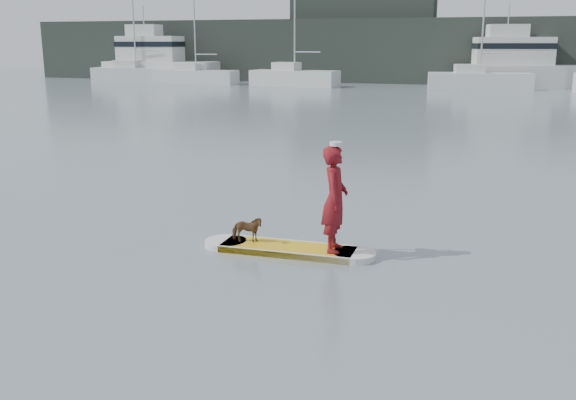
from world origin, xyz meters
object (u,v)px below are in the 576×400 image
(paddler, at_px, (335,199))
(sailboat_c, at_px, (294,77))
(sailboat_d, at_px, (479,79))
(dog, at_px, (247,229))
(motor_yacht_a, at_px, (520,64))
(paddleboard, at_px, (288,249))
(motor_yacht_b, at_px, (156,61))
(sailboat_b, at_px, (196,75))
(sailboat_a, at_px, (136,74))

(paddler, bearing_deg, sailboat_c, 10.74)
(sailboat_c, height_order, sailboat_d, sailboat_d)
(dog, bearing_deg, paddler, -100.42)
(motor_yacht_a, bearing_deg, paddleboard, -107.62)
(paddleboard, bearing_deg, motor_yacht_b, 120.57)
(dog, bearing_deg, paddleboard, -100.42)
(paddler, height_order, sailboat_b, sailboat_b)
(motor_yacht_a, bearing_deg, motor_yacht_b, 172.42)
(dog, relative_size, motor_yacht_b, 0.05)
(sailboat_b, xyz_separation_m, sailboat_d, (25.58, -0.04, 0.06))
(sailboat_b, bearing_deg, motor_yacht_b, 159.96)
(paddler, relative_size, dog, 3.25)
(paddleboard, height_order, dog, dog)
(dog, bearing_deg, sailboat_a, 21.60)
(paddleboard, bearing_deg, paddler, 0.00)
(sailboat_d, bearing_deg, sailboat_a, 172.09)
(dog, xyz_separation_m, motor_yacht_b, (-27.43, 47.03, 1.67))
(sailboat_a, relative_size, motor_yacht_b, 1.09)
(sailboat_a, height_order, sailboat_b, sailboat_a)
(paddler, xyz_separation_m, sailboat_d, (1.58, 45.02, -0.21))
(sailboat_d, height_order, motor_yacht_a, sailboat_d)
(sailboat_a, relative_size, sailboat_c, 1.09)
(motor_yacht_a, bearing_deg, sailboat_a, 175.22)
(sailboat_a, distance_m, motor_yacht_a, 35.48)
(sailboat_b, height_order, motor_yacht_b, sailboat_b)
(paddleboard, relative_size, motor_yacht_a, 0.27)
(motor_yacht_b, bearing_deg, paddler, -60.55)
(sailboat_a, height_order, motor_yacht_b, sailboat_a)
(sailboat_d, bearing_deg, motor_yacht_a, 43.47)
(sailboat_b, height_order, sailboat_c, sailboat_b)
(dog, height_order, sailboat_d, sailboat_d)
(paddler, height_order, sailboat_c, sailboat_c)
(sailboat_c, bearing_deg, motor_yacht_a, 19.16)
(sailboat_c, xyz_separation_m, motor_yacht_a, (18.99, 4.57, 1.14))
(paddler, bearing_deg, paddleboard, 83.49)
(paddleboard, relative_size, motor_yacht_b, 0.30)
(sailboat_c, xyz_separation_m, sailboat_d, (15.74, 0.55, 0.04))
(paddleboard, distance_m, dog, 0.87)
(paddleboard, xyz_separation_m, motor_yacht_b, (-28.24, 47.02, 1.98))
(sailboat_c, bearing_deg, sailboat_b, -177.76)
(sailboat_d, xyz_separation_m, motor_yacht_b, (-30.69, 2.00, 1.17))
(paddleboard, xyz_separation_m, motor_yacht_a, (5.70, 49.04, 1.91))
(sailboat_c, bearing_deg, sailboat_a, -176.92)
(sailboat_d, distance_m, motor_yacht_a, 5.28)
(paddler, bearing_deg, sailboat_b, 21.12)
(dog, distance_m, sailboat_c, 46.20)
(motor_yacht_b, bearing_deg, sailboat_d, -6.04)
(dog, xyz_separation_m, sailboat_d, (3.26, 45.03, 0.50))
(paddleboard, height_order, sailboat_a, sailboat_a)
(dog, distance_m, motor_yacht_a, 49.51)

